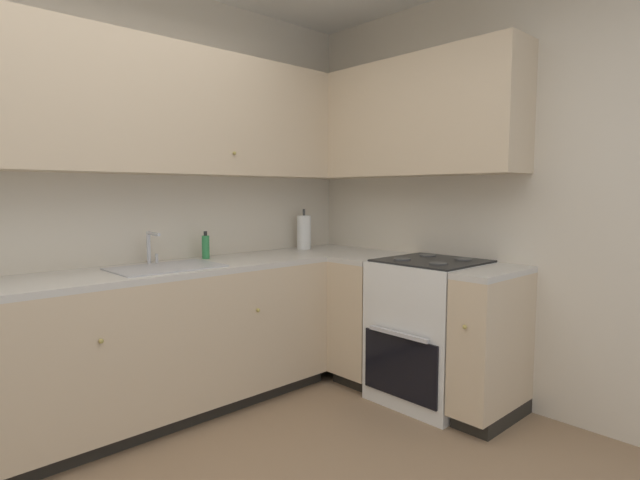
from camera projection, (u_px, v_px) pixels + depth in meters
The scene contains 13 objects.
wall_back at pixel (67, 197), 2.89m from camera, with size 4.27×0.05×2.66m, color beige.
wall_right at pixel (517, 197), 3.11m from camera, with size 0.05×3.40×2.66m, color beige.
lower_cabinets_back at pixel (164, 345), 3.02m from camera, with size 2.14×0.62×0.88m.
countertop_back at pixel (161, 271), 2.97m from camera, with size 3.35×0.60×0.04m, color beige.
lower_cabinets_right at pixel (417, 330), 3.33m from camera, with size 0.62×1.21×0.88m.
countertop_right at pixel (418, 263), 3.29m from camera, with size 0.60×1.21×0.03m.
oven_range at pixel (431, 330), 3.27m from camera, with size 0.68×0.62×1.06m.
upper_cabinets_back at pixel (119, 105), 2.88m from camera, with size 3.03×0.34×0.78m.
upper_cabinets_right at pixel (400, 120), 3.49m from camera, with size 0.32×1.76×0.78m.
sink at pixel (166, 275), 2.97m from camera, with size 0.62×0.40×0.10m.
faucet at pixel (151, 245), 3.10m from camera, with size 0.07×0.16×0.20m.
soap_bottle at pixel (206, 247), 3.37m from camera, with size 0.05×0.05×0.19m.
paper_towel_roll at pixel (304, 232), 3.94m from camera, with size 0.11×0.11×0.32m.
Camera 1 is at (-0.91, -1.44, 1.36)m, focal length 28.18 mm.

